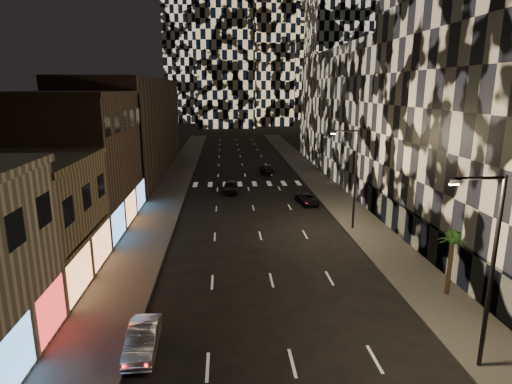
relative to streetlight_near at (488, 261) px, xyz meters
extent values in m
cube|color=#47443F|center=(-18.35, 40.00, -5.28)|extent=(4.00, 120.00, 0.15)
cube|color=#47443F|center=(1.65, 40.00, -5.28)|extent=(4.00, 120.00, 0.15)
cube|color=#4C4C47|center=(-16.25, 40.00, -5.28)|extent=(0.20, 120.00, 0.15)
cube|color=#4C4C47|center=(-0.45, 40.00, -5.28)|extent=(0.20, 120.00, 0.15)
cube|color=olive|center=(-25.35, 11.00, -1.35)|extent=(10.00, 10.00, 8.00)
cube|color=#4A362A|center=(-25.35, 23.50, 0.65)|extent=(10.00, 15.00, 12.00)
cube|color=#4A362A|center=(-25.35, 50.00, 1.65)|extent=(10.00, 40.00, 14.00)
cube|color=#383838|center=(3.95, 14.50, -3.85)|extent=(0.60, 25.00, 3.00)
cube|color=#232326|center=(11.65, 47.00, 3.65)|extent=(16.00, 40.00, 18.00)
cylinder|color=black|center=(0.25, 0.00, -0.70)|extent=(0.20, 0.20, 9.00)
cylinder|color=black|center=(-0.85, 0.00, 3.70)|extent=(2.20, 0.14, 0.14)
cube|color=black|center=(-1.95, 0.00, 3.58)|extent=(0.50, 0.25, 0.18)
cube|color=#FFEAB2|center=(-1.95, 0.00, 3.46)|extent=(0.35, 0.18, 0.06)
cylinder|color=black|center=(0.25, 20.00, -0.70)|extent=(0.20, 0.20, 9.00)
cylinder|color=black|center=(-0.85, 20.00, 3.70)|extent=(2.20, 0.14, 0.14)
cube|color=black|center=(-1.95, 20.00, 3.58)|extent=(0.50, 0.25, 0.18)
cube|color=#FFEAB2|center=(-1.95, 20.00, 3.46)|extent=(0.35, 0.18, 0.06)
imported|color=#9B9BA0|center=(-15.55, 2.47, -4.69)|extent=(1.50, 4.07, 1.33)
imported|color=black|center=(-10.65, 35.18, -4.62)|extent=(1.84, 4.33, 1.46)
imported|color=black|center=(-4.85, 47.35, -4.69)|extent=(2.01, 4.64, 1.33)
imported|color=black|center=(-2.18, 29.08, -4.79)|extent=(2.39, 4.24, 1.12)
cylinder|color=#47331E|center=(2.35, 6.97, -3.43)|extent=(0.27, 0.27, 3.55)
sphere|color=#1E481A|center=(2.35, 6.97, -1.48)|extent=(0.78, 0.78, 0.78)
cone|color=#1E481A|center=(2.61, 6.87, -1.54)|extent=(1.55, 0.84, 0.94)
cone|color=#1E481A|center=(2.59, 7.11, -1.54)|extent=(1.49, 1.05, 0.94)
cone|color=#1E481A|center=(2.39, 7.24, -1.54)|extent=(0.53, 1.57, 0.94)
cone|color=#1E481A|center=(2.16, 7.17, -1.54)|extent=(1.28, 1.33, 0.94)
cone|color=#1E481A|center=(2.07, 6.95, -1.54)|extent=(1.56, 0.44, 0.94)
cone|color=#1E481A|center=(2.20, 6.74, -1.54)|extent=(1.12, 1.45, 0.94)
cone|color=#1E481A|center=(2.43, 6.70, -1.54)|extent=(0.76, 1.56, 0.94)
camera|label=1|loc=(-11.40, -16.57, 7.33)|focal=30.00mm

